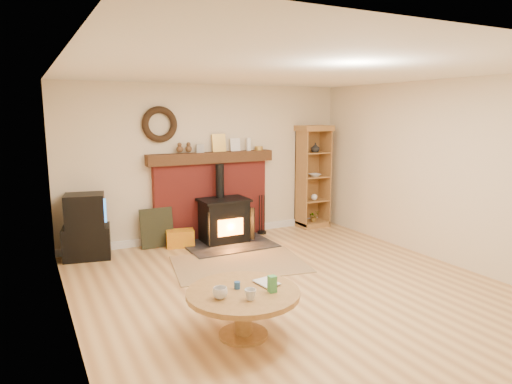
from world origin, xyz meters
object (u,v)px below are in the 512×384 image
tv_unit (86,228)px  coffee_table (243,299)px  wood_stove (225,222)px  curio_cabinet (312,176)px

tv_unit → coffee_table: (1.01, -3.23, -0.09)m
tv_unit → wood_stove: bearing=-5.2°
curio_cabinet → coffee_table: bearing=-132.6°
wood_stove → curio_cabinet: curio_cabinet is taller
wood_stove → tv_unit: size_ratio=1.45×
tv_unit → coffee_table: bearing=-72.7°
tv_unit → curio_cabinet: bearing=1.2°
wood_stove → coffee_table: bearing=-110.4°
tv_unit → coffee_table: 3.38m
wood_stove → coffee_table: 3.24m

